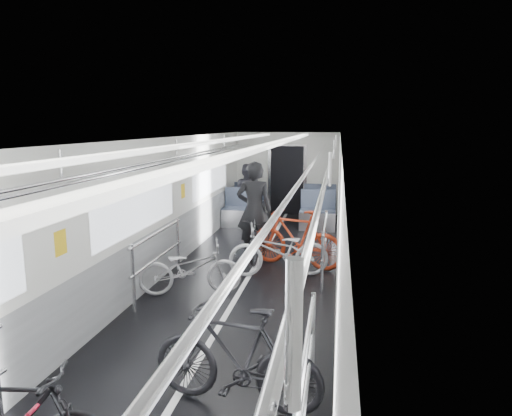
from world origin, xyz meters
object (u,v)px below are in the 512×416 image
Objects in this scene: bike_right_mid at (279,251)px; person_standing at (254,210)px; bike_left_far at (190,268)px; bike_right_near at (236,356)px; bike_aisle at (261,238)px; bike_right_far at (296,238)px; person_seated at (247,193)px.

bike_right_mid is 1.38m from person_standing.
bike_left_far is 3.01m from bike_right_near.
bike_right_near is (1.34, -2.70, 0.08)m from bike_left_far.
bike_right_mid is 1.09× the size of bike_aisle.
bike_right_mid is 0.65m from bike_right_far.
bike_right_far reaches higher than bike_left_far.
bike_left_far is 0.88× the size of bike_right_far.
bike_left_far is 1.66m from bike_right_mid.
bike_aisle reaches higher than bike_left_far.
bike_right_far is 1.10m from person_standing.
bike_left_far is 1.01× the size of person_seated.
bike_right_far reaches higher than bike_right_near.
person_standing is at bearing 121.79° from person_seated.
bike_right_far is (1.49, 1.69, 0.13)m from bike_left_far.
person_seated is (-0.98, 3.40, 0.37)m from bike_aisle.
person_standing reaches higher than bike_right_mid.
person_standing is at bearing -163.30° from bike_right_mid.
bike_left_far is 2.24m from bike_aisle.
bike_right_far is at bearing 139.99° from person_standing.
person_standing is (-0.73, 4.90, 0.46)m from bike_right_near.
bike_right_near is 0.92× the size of bike_right_far.
bike_aisle is (0.77, 2.10, 0.00)m from bike_left_far.
bike_right_near reaches higher than bike_aisle.
bike_right_mid is at bearing 110.17° from person_standing.
bike_right_near is 3.79m from bike_right_mid.
bike_left_far is at bearing -24.13° from bike_right_far.
bike_aisle is at bearing -165.46° from bike_right_near.
bike_aisle is at bearing -167.76° from bike_right_mid.
bike_right_near is 4.39m from bike_right_far.
bike_right_far is (0.15, 4.39, 0.04)m from bike_right_near.
bike_left_far is 2.26m from bike_right_far.
person_seated is at bearing 109.18° from bike_aisle.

